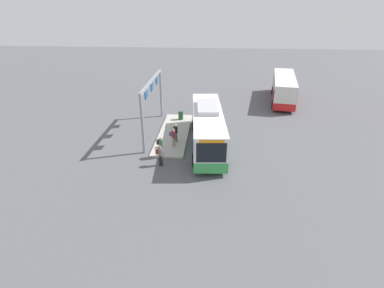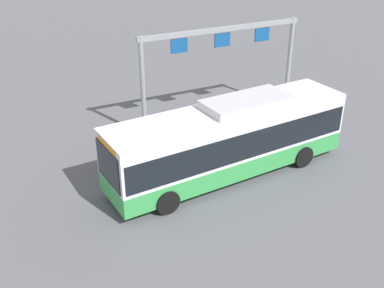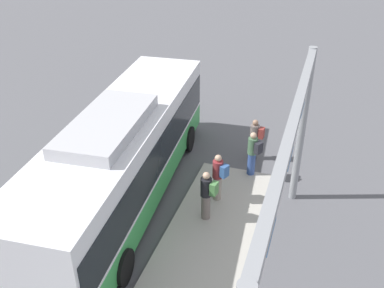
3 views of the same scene
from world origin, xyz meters
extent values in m
plane|color=#56565B|center=(0.00, 0.00, 0.00)|extent=(120.00, 120.00, 0.00)
cube|color=#B2ADA3|center=(-2.21, -3.27, 0.08)|extent=(10.00, 2.80, 0.16)
cube|color=green|center=(0.00, 0.00, 0.77)|extent=(11.18, 3.34, 0.85)
cube|color=white|center=(0.00, 0.00, 2.15)|extent=(11.18, 3.34, 1.90)
cube|color=black|center=(0.00, 0.00, 1.95)|extent=(10.96, 3.37, 1.20)
cube|color=black|center=(5.51, 0.43, 2.05)|extent=(0.20, 2.12, 1.50)
cube|color=#B7B7BC|center=(-0.82, -0.06, 3.28)|extent=(3.98, 2.04, 0.36)
cube|color=orange|center=(5.44, 0.42, 2.90)|extent=(0.25, 1.75, 0.28)
cylinder|color=black|center=(3.61, 1.48, 0.50)|extent=(1.02, 0.38, 1.00)
cylinder|color=black|center=(3.79, -0.91, 0.50)|extent=(1.02, 0.38, 1.00)
cylinder|color=black|center=(-3.39, 0.94, 0.50)|extent=(1.02, 0.38, 1.00)
cylinder|color=black|center=(-3.21, -1.45, 0.50)|extent=(1.02, 0.38, 1.00)
cylinder|color=#334C8C|center=(2.63, -3.66, 0.58)|extent=(0.38, 0.38, 0.85)
cylinder|color=#476B4C|center=(2.63, -3.66, 1.31)|extent=(0.46, 0.46, 0.60)
sphere|color=tan|center=(2.63, -3.66, 1.72)|extent=(0.22, 0.22, 0.22)
cube|color=#26262D|center=(2.50, -3.89, 1.34)|extent=(0.33, 0.29, 0.40)
cylinder|color=black|center=(3.92, -3.49, 0.42)|extent=(0.31, 0.31, 0.85)
cylinder|color=slate|center=(3.92, -3.49, 1.15)|extent=(0.37, 0.37, 0.60)
sphere|color=#9E755B|center=(3.92, -3.49, 1.56)|extent=(0.22, 0.22, 0.22)
cube|color=maroon|center=(3.89, -3.75, 1.18)|extent=(0.30, 0.21, 0.40)
cylinder|color=slate|center=(-0.21, -2.82, 0.58)|extent=(0.32, 0.32, 0.85)
cylinder|color=black|center=(-0.21, -2.82, 1.31)|extent=(0.39, 0.39, 0.60)
sphere|color=tan|center=(-0.21, -2.82, 1.72)|extent=(0.22, 0.22, 0.22)
cube|color=#4C8447|center=(-0.26, -3.07, 1.34)|extent=(0.31, 0.23, 0.40)
cylinder|color=gray|center=(0.84, -2.90, 0.58)|extent=(0.37, 0.37, 0.85)
cylinder|color=maroon|center=(0.84, -2.90, 1.31)|extent=(0.44, 0.44, 0.60)
sphere|color=tan|center=(0.84, -2.90, 1.72)|extent=(0.22, 0.22, 0.22)
cube|color=#335993|center=(0.74, -3.14, 1.34)|extent=(0.33, 0.27, 0.40)
cylinder|color=gray|center=(-7.05, -5.25, 2.60)|extent=(0.24, 0.24, 5.20)
cylinder|color=gray|center=(1.89, -5.25, 2.60)|extent=(0.24, 0.24, 5.20)
cube|color=gray|center=(-2.58, -5.25, 5.05)|extent=(9.34, 0.20, 0.24)
cube|color=#144C8C|center=(-5.04, -5.25, 4.50)|extent=(0.90, 0.08, 0.70)
cube|color=#144C8C|center=(-2.58, -5.25, 4.50)|extent=(0.90, 0.08, 0.70)
cube|color=#144C8C|center=(-0.12, -5.25, 4.50)|extent=(0.90, 0.08, 0.70)
cylinder|color=#2D5133|center=(-5.78, -2.99, 0.61)|extent=(0.52, 0.52, 0.90)
camera|label=1|loc=(24.25, 0.50, 11.69)|focal=28.23mm
camera|label=2|loc=(9.34, 15.10, 10.71)|focal=43.14mm
camera|label=3|loc=(-10.41, -5.71, 8.91)|focal=40.70mm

